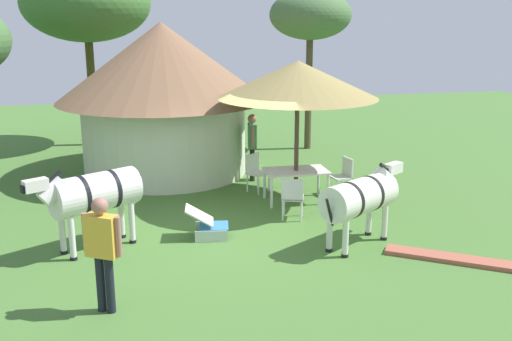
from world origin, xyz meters
TOP-DOWN VIEW (x-y plane):
  - ground_plane at (0.00, 0.00)m, footprint 36.00×36.00m
  - thatched_hut at (-1.06, 4.44)m, footprint 5.49×5.49m
  - shade_umbrella at (1.68, 1.24)m, footprint 3.52×3.52m
  - patio_dining_table at (1.68, 1.24)m, footprint 1.42×0.85m
  - patio_chair_west_end at (2.90, 1.47)m, footprint 0.49×0.51m
  - patio_chair_east_end at (0.96, 2.25)m, footprint 0.60×0.60m
  - patio_chair_near_lawn at (1.28, 0.06)m, footprint 0.55×0.54m
  - guest_beside_umbrella at (1.07, 3.20)m, footprint 0.28×0.61m
  - standing_watcher at (-2.37, -3.18)m, footprint 0.54×0.42m
  - striped_lounge_chair at (-0.56, -0.57)m, footprint 0.88×0.64m
  - zebra_nearest_camera at (2.14, -1.52)m, footprint 1.98×1.44m
  - zebra_by_umbrella at (-2.63, -0.74)m, footprint 1.99×1.41m
  - acacia_tree_far_lawn at (3.52, 6.47)m, footprint 2.48×2.48m
  - acacia_tree_right_background at (-3.10, 8.42)m, footprint 3.95×3.95m
  - brick_patio_kerb at (3.67, -2.70)m, footprint 2.53×1.86m

SIDE VIEW (x-z plane):
  - ground_plane at x=0.00m, z-range 0.00..0.00m
  - brick_patio_kerb at x=3.67m, z-range 0.00..0.08m
  - striped_lounge_chair at x=-0.56m, z-range -0.05..0.56m
  - patio_chair_west_end at x=2.90m, z-range 0.07..0.97m
  - patio_chair_east_end at x=0.96m, z-range 0.07..0.97m
  - patio_chair_near_lawn at x=1.28m, z-range 0.07..0.97m
  - patio_dining_table at x=1.68m, z-range 0.29..1.03m
  - zebra_nearest_camera at x=2.14m, z-range 0.20..1.67m
  - guest_beside_umbrella at x=1.07m, z-range 0.17..1.89m
  - standing_watcher at x=-2.37m, z-range 0.17..1.89m
  - zebra_by_umbrella at x=-2.63m, z-range 0.26..1.85m
  - thatched_hut at x=-1.06m, z-range 0.24..4.20m
  - shade_umbrella at x=1.68m, z-range 1.18..4.36m
  - acacia_tree_far_lawn at x=3.52m, z-range 1.65..6.51m
  - acacia_tree_right_background at x=-3.10m, z-range 1.62..7.26m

